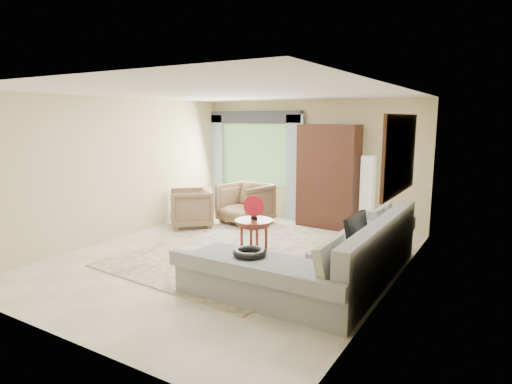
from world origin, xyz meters
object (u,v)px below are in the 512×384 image
Objects in this scene: sectional_sofa at (333,263)px; armoire at (328,176)px; tv_screen at (357,232)px; armchair_right at (245,204)px; coffee_table at (254,238)px; floor_lamp at (367,194)px; armchair_left at (191,208)px; potted_plant at (228,202)px.

armoire is at bearing 113.06° from sectional_sofa.
tv_screen is 3.13m from armoire.
armchair_right is (-3.09, 2.06, -0.29)m from tv_screen.
coffee_table is 2.79m from floor_lamp.
sectional_sofa reaches higher than coffee_table.
armchair_right is at bearing 141.75° from sectional_sofa.
tv_screen is 4.14m from armchair_left.
coffee_table is 0.65× the size of armchair_right.
tv_screen reaches higher than sectional_sofa.
floor_lamp reaches higher than coffee_table.
tv_screen is 1.83m from coffee_table.
armoire is (-1.23, 2.90, 0.77)m from sectional_sofa.
armchair_right reaches higher than armchair_left.
sectional_sofa is 4.02× the size of armchair_left.
armchair_left is at bearing -154.88° from floor_lamp.
armchair_right is at bearing -157.04° from armoire.
sectional_sofa is 6.74× the size of potted_plant.
armchair_left is 1.14m from armchair_right.
armoire reaches higher than potted_plant.
potted_plant is at bearing 142.19° from armchair_left.
coffee_table is 3.37m from potted_plant.
sectional_sofa is 0.54m from tv_screen.
armchair_right is at bearing 146.30° from tv_screen.
coffee_table is at bearing -42.81° from armchair_right.
armchair_right is at bearing 91.23° from armchair_left.
potted_plant is at bearing 145.62° from tv_screen.
tv_screen reaches higher than armchair_right.
tv_screen is 1.20× the size of coffee_table.
potted_plant is (-0.10, 1.47, -0.14)m from armchair_left.
tv_screen is 4.90m from potted_plant.
armchair_right is 2.52m from floor_lamp.
armchair_right is 1.18m from potted_plant.
armchair_left is (-2.15, 1.03, 0.07)m from coffee_table.
floor_lamp is (1.07, 2.54, 0.43)m from coffee_table.
armoire reaches higher than sectional_sofa.
floor_lamp is at bearing 104.07° from tv_screen.
armchair_left is 0.41× the size of armoire.
tv_screen is at bearing 31.67° from sectional_sofa.
potted_plant is at bearing 132.00° from coffee_table.
potted_plant is at bearing 142.17° from sectional_sofa.
sectional_sofa is 2.31× the size of floor_lamp.
armchair_left is at bearing -149.08° from armoire.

